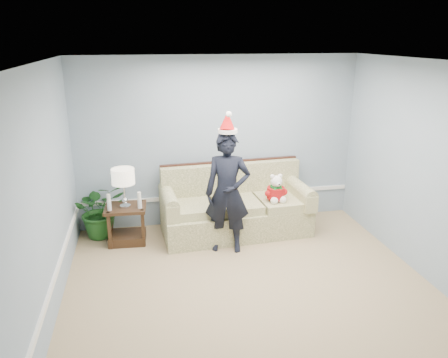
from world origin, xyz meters
TOP-DOWN VIEW (x-y plane):
  - room_shell at (0.00, 0.00)m, footprint 4.54×5.04m
  - wainscot_trim at (-1.18, 1.18)m, footprint 4.49×4.99m
  - sofa at (0.17, 2.03)m, footprint 2.31×1.10m
  - side_table at (-1.50, 1.96)m, footprint 0.62×0.53m
  - table_lamp at (-1.50, 1.92)m, footprint 0.33×0.33m
  - candle_pair at (-1.50, 1.85)m, footprint 0.49×0.06m
  - houseplant at (-1.89, 2.25)m, footprint 0.94×0.87m
  - man at (-0.07, 1.44)m, footprint 0.72×0.57m
  - santa_hat at (-0.07, 1.45)m, footprint 0.33×0.36m
  - teddy_bear at (0.75, 1.78)m, footprint 0.29×0.32m

SIDE VIEW (x-z plane):
  - side_table at x=-1.50m, z-range -0.06..0.51m
  - sofa at x=0.17m, z-range -0.15..0.90m
  - houseplant at x=-1.89m, z-range 0.00..0.86m
  - wainscot_trim at x=-1.18m, z-range 0.42..0.48m
  - candle_pair at x=-1.50m, z-range 0.56..0.81m
  - teddy_bear at x=0.75m, z-range 0.49..0.93m
  - man at x=-0.07m, z-range 0.00..1.74m
  - table_lamp at x=-1.50m, z-range 0.73..1.32m
  - room_shell at x=0.00m, z-range -0.02..2.72m
  - santa_hat at x=-0.07m, z-range 1.70..2.01m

